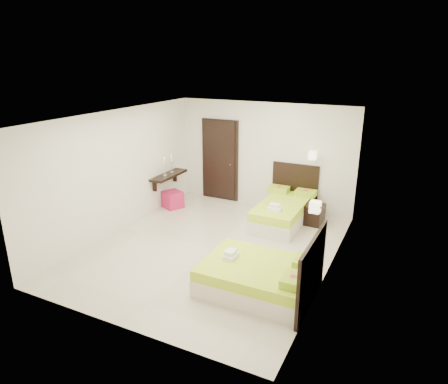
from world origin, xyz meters
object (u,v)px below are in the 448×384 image
at_px(nightstand, 312,214).
at_px(ottoman, 173,200).
at_px(bed_double, 263,276).
at_px(bed_single, 284,210).

distance_m(nightstand, ottoman, 3.44).
height_order(bed_double, nightstand, bed_double).
distance_m(bed_single, bed_double, 2.97).
relative_size(bed_single, nightstand, 3.68).
bearing_deg(nightstand, ottoman, -167.07).
xyz_separation_m(bed_double, nightstand, (-0.00, 3.12, -0.04)).
relative_size(nightstand, ottoman, 1.23).
bearing_deg(bed_double, nightstand, 90.07).
xyz_separation_m(bed_single, ottoman, (-2.79, -0.33, -0.08)).
height_order(nightstand, ottoman, nightstand).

